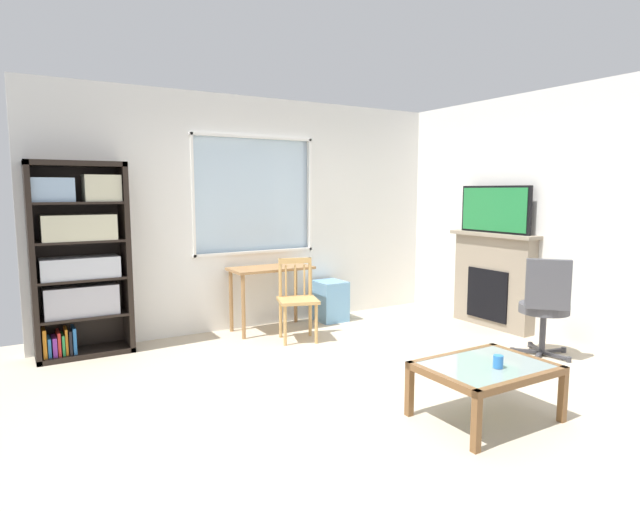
{
  "coord_description": "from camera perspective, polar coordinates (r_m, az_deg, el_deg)",
  "views": [
    {
      "loc": [
        -2.59,
        -3.62,
        1.65
      ],
      "look_at": [
        -0.09,
        0.57,
        1.04
      ],
      "focal_mm": 29.61,
      "sensor_mm": 36.0,
      "label": 1
    }
  ],
  "objects": [
    {
      "name": "sippy_cup",
      "position": [
        3.98,
        18.7,
        -10.76
      ],
      "size": [
        0.07,
        0.07,
        0.09
      ],
      "primitive_type": "cylinder",
      "color": "#337FD6",
      "rests_on": "coffee_table"
    },
    {
      "name": "wall_right",
      "position": [
        6.31,
        24.22,
        3.95
      ],
      "size": [
        0.12,
        4.75,
        2.74
      ],
      "primitive_type": "cube",
      "color": "white",
      "rests_on": "ground"
    },
    {
      "name": "wooden_chair",
      "position": [
        5.83,
        -2.47,
        -4.61
      ],
      "size": [
        0.52,
        0.51,
        0.9
      ],
      "color": "tan",
      "rests_on": "ground"
    },
    {
      "name": "office_chair",
      "position": [
        5.64,
        23.17,
        -4.66
      ],
      "size": [
        0.63,
        0.59,
        1.0
      ],
      "color": "#4C4C51",
      "rests_on": "ground"
    },
    {
      "name": "fireplace",
      "position": [
        6.7,
        18.18,
        -2.46
      ],
      "size": [
        0.26,
        1.19,
        1.14
      ],
      "color": "gray",
      "rests_on": "ground"
    },
    {
      "name": "wall_back_with_window",
      "position": [
        6.45,
        -7.07,
        4.31
      ],
      "size": [
        5.03,
        0.15,
        2.74
      ],
      "color": "white",
      "rests_on": "ground"
    },
    {
      "name": "coffee_table",
      "position": [
        4.06,
        17.49,
        -11.85
      ],
      "size": [
        0.92,
        0.69,
        0.41
      ],
      "color": "#8C9E99",
      "rests_on": "ground"
    },
    {
      "name": "ground",
      "position": [
        4.75,
        4.6,
        -13.35
      ],
      "size": [
        6.03,
        5.55,
        0.02
      ],
      "primitive_type": "cube",
      "color": "beige"
    },
    {
      "name": "plastic_drawer_unit",
      "position": [
        6.74,
        1.07,
        -4.85
      ],
      "size": [
        0.35,
        0.4,
        0.51
      ],
      "primitive_type": "cube",
      "color": "#72ADDB",
      "rests_on": "ground"
    },
    {
      "name": "desk_under_window",
      "position": [
        6.22,
        -5.34,
        -2.34
      ],
      "size": [
        0.96,
        0.47,
        0.76
      ],
      "color": "#A37547",
      "rests_on": "ground"
    },
    {
      "name": "tv",
      "position": [
        6.61,
        18.36,
        4.8
      ],
      "size": [
        0.06,
        0.99,
        0.56
      ],
      "color": "black",
      "rests_on": "fireplace"
    },
    {
      "name": "bookshelf",
      "position": [
        5.72,
        -24.56,
        0.02
      ],
      "size": [
        0.9,
        0.38,
        1.93
      ],
      "color": "black",
      "rests_on": "ground"
    }
  ]
}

